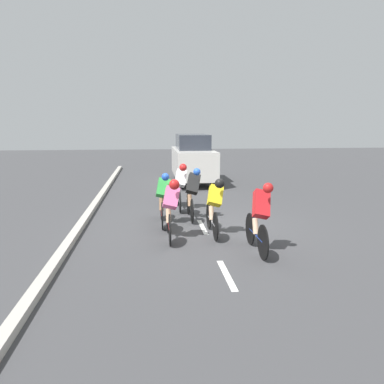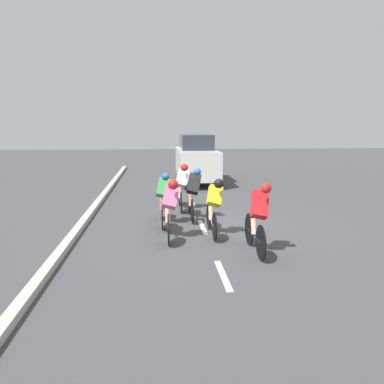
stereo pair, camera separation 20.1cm
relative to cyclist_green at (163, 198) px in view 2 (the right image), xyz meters
name	(u,v)px [view 2 (the right image)]	position (x,y,z in m)	size (l,w,h in m)	color
ground_plane	(202,226)	(-1.03, 0.27, -0.74)	(60.00, 60.00, 0.00)	#424244
lane_stripe_near	(223,275)	(-1.03, 3.55, -0.74)	(0.12, 1.40, 0.01)	white
lane_stripe_mid	(203,227)	(-1.03, 0.35, -0.74)	(0.12, 1.40, 0.01)	white
lane_stripe_far	(192,202)	(-1.03, -2.85, -0.74)	(0.12, 1.40, 0.01)	white
curb	(79,227)	(2.17, 0.35, -0.67)	(0.20, 27.03, 0.14)	#B7B2A8
cyclist_green	(163,198)	(0.00, 0.00, 0.00)	(0.42, 1.71, 1.44)	black
cyclist_yellow	(214,205)	(-1.22, 1.10, 0.02)	(0.44, 1.71, 1.44)	black
cyclist_white	(182,185)	(-0.61, -1.76, 0.06)	(0.43, 1.70, 1.49)	black
cyclist_pink	(170,207)	(-0.14, 1.33, 0.04)	(0.44, 1.73, 1.48)	black
cyclist_black	(193,192)	(-0.85, -0.52, 0.04)	(0.47, 1.69, 1.50)	black
cyclist_red	(258,216)	(-1.95, 2.43, 0.06)	(0.44, 1.70, 1.54)	black
support_car	(196,159)	(-1.63, -7.21, 0.36)	(1.70, 4.42, 2.20)	black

